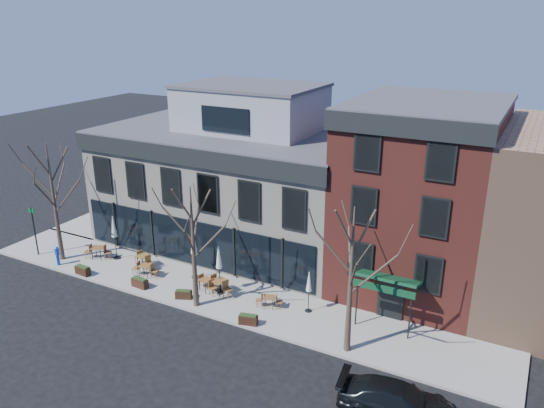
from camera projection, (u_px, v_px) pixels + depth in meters
The scene contains 25 objects.
ground at pixel (194, 268), 34.58m from camera, with size 120.00×120.00×0.00m, color black.
sidewalk_front at pixel (217, 294), 31.34m from camera, with size 33.50×4.70×0.15m, color gray.
sidewalk_side at pixel (127, 211), 44.51m from camera, with size 4.50×12.00×0.15m, color gray.
corner_building at pixel (234, 179), 37.16m from camera, with size 18.39×10.39×11.10m.
red_brick_building at pixel (420, 195), 31.07m from camera, with size 8.20×11.78×11.18m.
tree_corner at pixel (54, 201), 34.23m from camera, with size 3.93×3.98×7.92m.
tree_mid at pixel (193, 246), 28.73m from camera, with size 3.50×3.55×7.04m.
tree_right at pixel (351, 279), 24.67m from camera, with size 3.72×3.77×7.48m.
sign_pole at pixel (34, 228), 35.61m from camera, with size 0.50×0.10×3.40m.
parked_sedan at pixel (397, 401), 21.74m from camera, with size 1.99×4.89×1.42m, color black.
call_box at pixel (57, 255), 34.52m from camera, with size 0.26×0.26×1.33m.
cafe_set_0 at pixel (98, 251), 35.51m from camera, with size 1.90×1.10×0.98m.
cafe_set_1 at pixel (144, 260), 34.31m from camera, with size 1.92×1.04×0.99m.
cafe_set_2 at pixel (145, 269), 33.12m from camera, with size 1.79×0.82×0.92m.
cafe_set_3 at pixel (206, 284), 31.33m from camera, with size 1.81×0.95×0.93m.
cafe_set_4 at pixel (220, 285), 31.06m from camera, with size 2.03×1.03×1.04m.
cafe_set_5 at pixel (269, 301), 29.60m from camera, with size 1.58×0.83×0.81m.
umbrella_0 at pixel (114, 229), 34.96m from camera, with size 0.49×0.49×3.04m.
umbrella_2 at pixel (194, 245), 32.33m from camera, with size 0.50×0.50×3.15m.
umbrella_3 at pixel (219, 260), 30.74m from camera, with size 0.47×0.47×2.95m.
umbrella_4 at pixel (309, 284), 28.78m from camera, with size 0.39×0.39×2.42m.
planter_0 at pixel (83, 270), 33.39m from camera, with size 1.06×0.48×0.58m.
planter_1 at pixel (140, 283), 31.85m from camera, with size 1.08×0.49×0.59m.
planter_2 at pixel (184, 294), 30.59m from camera, with size 1.01×0.71×0.52m.
planter_3 at pixel (248, 319), 28.05m from camera, with size 1.07×0.63×0.56m.
Camera 1 is at (19.09, -25.07, 15.70)m, focal length 35.00 mm.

